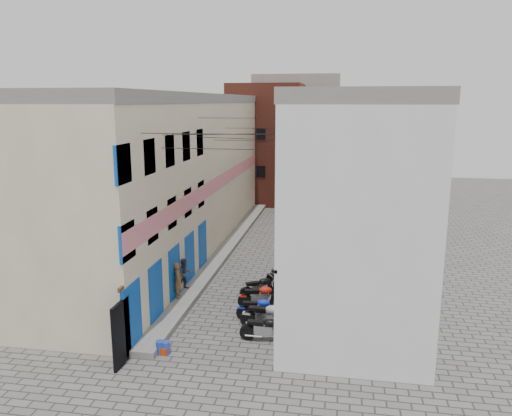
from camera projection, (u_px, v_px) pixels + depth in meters
The scene contains 21 objects.
ground at pixel (199, 364), 16.62m from camera, with size 90.00×90.00×0.00m, color #595754.
plinth at pixel (227, 247), 29.45m from camera, with size 0.90×26.00×0.25m, color slate.
building_left at pixel (177, 173), 28.97m from camera, with size 5.10×27.00×9.00m.
building_right at pixel (352, 177), 27.35m from camera, with size 5.94×26.00×9.00m.
building_far_brick_left at pixel (267, 144), 42.87m from camera, with size 6.00×6.00×10.00m, color maroon.
building_far_brick_right at pixel (326, 154), 44.17m from camera, with size 5.00×6.00×8.00m, color maroon.
building_far_concrete at pixel (296, 134), 48.21m from camera, with size 8.00×5.00×11.00m, color slate.
far_shopfront at pixel (286, 194), 40.64m from camera, with size 2.00×0.30×2.40m, color black.
overhead_wires at pixel (243, 134), 22.48m from camera, with size 5.80×13.02×1.32m.
motorcycle_a at pixel (265, 327), 18.11m from camera, with size 0.59×1.87×1.08m, color black, non-canonical shape.
motorcycle_b at pixel (267, 315), 19.03m from camera, with size 0.67×2.14×1.24m, color #9F9FA3, non-canonical shape.
motorcycle_c at pixel (259, 307), 19.91m from camera, with size 0.57×1.82×1.05m, color #0D2AC4, non-canonical shape.
motorcycle_d at pixel (261, 295), 21.10m from camera, with size 0.62×1.96×1.13m, color red, non-canonical shape.
motorcycle_e at pixel (260, 286), 22.12m from camera, with size 0.60×1.91×1.11m, color black, non-canonical shape.
motorcycle_f at pixel (281, 279), 22.89m from camera, with size 0.63×1.99×1.15m, color #AEAEB3, non-canonical shape.
motorcycle_g at pixel (284, 274), 23.84m from camera, with size 0.55×1.75×1.01m, color black, non-canonical shape.
person_a at pixel (178, 280), 21.49m from camera, with size 0.58×0.38×1.58m, color brown.
person_b at pixel (185, 274), 22.45m from camera, with size 0.70×0.55×1.44m, color #2E3746.
water_jug_near at pixel (166, 348), 17.27m from camera, with size 0.29×0.29×0.45m, color #2340B3.
water_jug_far at pixel (160, 347), 17.31m from camera, with size 0.29×0.29×0.46m, color #2142A5.
red_crate at pixel (163, 350), 17.31m from camera, with size 0.41×0.30×0.25m, color #BE340D.
Camera 1 is at (4.45, -14.60, 8.60)m, focal length 35.00 mm.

